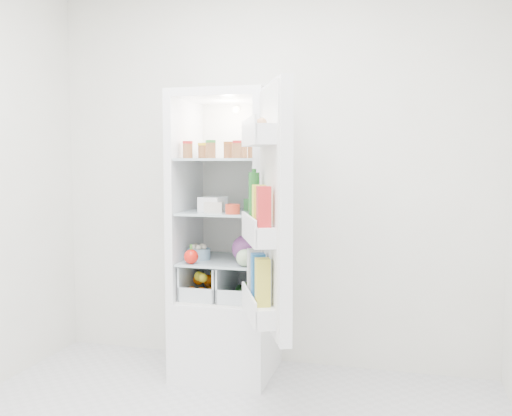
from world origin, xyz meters
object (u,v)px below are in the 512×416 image
(refrigerator, at_px, (229,270))
(red_cabbage, at_px, (246,249))
(mushroom_bowl, at_px, (199,254))
(fridge_door, at_px, (270,215))

(refrigerator, xyz_separation_m, red_cabbage, (0.15, -0.15, 0.17))
(red_cabbage, height_order, mushroom_bowl, red_cabbage)
(red_cabbage, distance_m, fridge_door, 0.60)
(red_cabbage, height_order, fridge_door, fridge_door)
(red_cabbage, xyz_separation_m, mushroom_bowl, (-0.32, 0.03, -0.05))
(refrigerator, height_order, mushroom_bowl, refrigerator)
(red_cabbage, distance_m, mushroom_bowl, 0.33)
(refrigerator, height_order, red_cabbage, refrigerator)
(mushroom_bowl, relative_size, fridge_door, 0.11)
(refrigerator, xyz_separation_m, mushroom_bowl, (-0.17, -0.11, 0.12))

